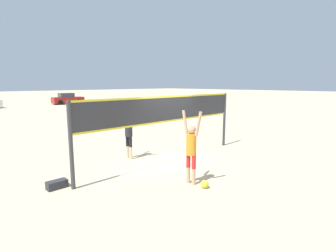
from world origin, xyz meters
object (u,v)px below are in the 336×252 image
Objects in this scene: player_blocker at (129,130)px; gear_bag at (57,184)px; player_spiker at (191,146)px; volleyball at (205,184)px; parked_car_mid at (68,99)px; volleyball_net at (168,115)px.

player_blocker is 3.99× the size of gear_bag.
volleyball is (0.03, -0.47, -0.99)m from player_spiker.
player_blocker reaches higher than parked_car_mid.
volleyball is at bearing -101.83° from parked_car_mid.
player_spiker is (-1.06, -2.00, -0.63)m from volleyball_net.
volleyball_net is 30.25m from parked_car_mid.
volleyball is 4.02m from gear_bag.
player_blocker is at bearing 86.42° from volleyball.
volleyball is at bearing -44.30° from gear_bag.
player_blocker is at bearing 16.94° from gear_bag.
player_spiker is 9.40× the size of volleyball.
player_spiker reaches higher than volleyball.
gear_bag is at bearing 174.95° from volleyball_net.
gear_bag is (-3.11, -0.95, -1.00)m from player_blocker.
gear_bag is (-3.91, 0.34, -1.61)m from volleyball_net.
volleyball is (-1.03, -2.46, -1.61)m from volleyball_net.
player_spiker is 3.82m from gear_bag.
volleyball_net is 1.63m from player_blocker.
player_blocker is 0.51× the size of parked_car_mid.
player_blocker is at bearing 121.51° from volleyball_net.
volleyball_net reaches higher than gear_bag.
gear_bag is (-2.85, 2.34, -0.99)m from player_spiker.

